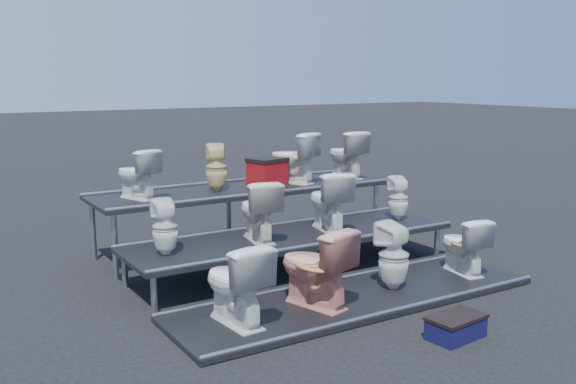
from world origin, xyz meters
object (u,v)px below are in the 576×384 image
toilet_1 (315,267)px  toilet_6 (328,200)px  toilet_8 (136,174)px  red_crate (267,173)px  toilet_3 (463,245)px  toilet_9 (216,167)px  step_stool (456,328)px  toilet_4 (165,227)px  toilet_7 (398,198)px  toilet_11 (346,154)px  toilet_2 (394,256)px  toilet_5 (258,210)px  toilet_0 (235,283)px  toilet_10 (293,158)px

toilet_1 → toilet_6: (1.08, 1.30, 0.36)m
toilet_8 → red_crate: size_ratio=1.34×
toilet_3 → toilet_9: 3.38m
toilet_3 → step_stool: 1.93m
toilet_4 → toilet_6: bearing=-174.0°
step_stool → toilet_7: bearing=53.1°
toilet_11 → toilet_9: bearing=1.5°
toilet_7 → step_stool: 3.06m
toilet_2 → toilet_11: size_ratio=1.04×
toilet_9 → red_crate: size_ratio=1.35×
toilet_6 → toilet_4: bearing=12.1°
toilet_2 → toilet_5: 1.68m
toilet_2 → toilet_9: toilet_9 is taller
toilet_4 → step_stool: bearing=131.5°
toilet_7 → toilet_0: bearing=40.8°
toilet_1 → toilet_4: (-1.11, 1.30, 0.29)m
toilet_4 → toilet_8: (0.14, 1.30, 0.41)m
toilet_1 → toilet_7: bearing=-165.2°
toilet_5 → toilet_1: bearing=98.2°
toilet_2 → toilet_6: bearing=-97.6°
toilet_0 → red_crate: size_ratio=1.69×
toilet_4 → step_stool: (1.83, -2.57, -0.68)m
toilet_5 → toilet_6: size_ratio=0.96×
toilet_10 → red_crate: toilet_10 is taller
toilet_6 → toilet_7: (1.17, 0.00, -0.09)m
toilet_11 → step_stool: toilet_11 is taller
toilet_7 → toilet_8: (-3.23, 1.30, 0.42)m
toilet_4 → toilet_8: 1.37m
toilet_11 → toilet_7: bearing=88.5°
toilet_2 → toilet_11: bearing=-122.5°
toilet_2 → toilet_7: toilet_7 is taller
toilet_0 → toilet_4: 1.35m
toilet_5 → toilet_9: bearing=-82.4°
toilet_2 → toilet_4: 2.54m
toilet_4 → toilet_0: bearing=104.6°
step_stool → toilet_2: bearing=69.3°
red_crate → step_stool: bearing=-108.5°
toilet_9 → toilet_10: toilet_10 is taller
toilet_4 → toilet_10: 2.83m
step_stool → toilet_3: bearing=35.6°
toilet_3 → red_crate: red_crate is taller
toilet_10 → step_stool: toilet_10 is taller
toilet_0 → toilet_3: size_ratio=1.17×
toilet_0 → toilet_5: 1.67m
toilet_10 → step_stool: bearing=58.2°
toilet_8 → toilet_11: bearing=161.0°
toilet_0 → toilet_10: bearing=-135.5°
toilet_2 → toilet_4: (-2.16, 1.30, 0.33)m
toilet_0 → toilet_5: (0.98, 1.30, 0.37)m
toilet_1 → toilet_6: 1.73m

